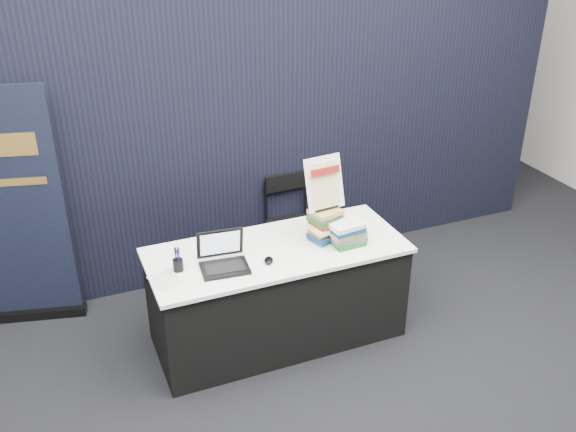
{
  "coord_description": "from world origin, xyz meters",
  "views": [
    {
      "loc": [
        -1.4,
        -3.03,
        2.99
      ],
      "look_at": [
        0.08,
        0.55,
        0.99
      ],
      "focal_mm": 40.0,
      "sensor_mm": 36.0,
      "label": 1
    }
  ],
  "objects_px": {
    "laptop": "(223,259)",
    "stacking_chair": "(292,221)",
    "info_sign": "(324,184)",
    "display_table": "(277,293)",
    "pullup_banner": "(15,224)",
    "book_stack_tall": "(325,224)",
    "book_stack_short": "(345,232)"
  },
  "relations": [
    {
      "from": "laptop",
      "to": "book_stack_short",
      "type": "distance_m",
      "value": 0.89
    },
    {
      "from": "display_table",
      "to": "stacking_chair",
      "type": "distance_m",
      "value": 0.95
    },
    {
      "from": "display_table",
      "to": "book_stack_short",
      "type": "distance_m",
      "value": 0.67
    },
    {
      "from": "pullup_banner",
      "to": "book_stack_short",
      "type": "bearing_deg",
      "value": -12.88
    },
    {
      "from": "display_table",
      "to": "info_sign",
      "type": "bearing_deg",
      "value": 4.27
    },
    {
      "from": "display_table",
      "to": "pullup_banner",
      "type": "height_order",
      "value": "pullup_banner"
    },
    {
      "from": "laptop",
      "to": "info_sign",
      "type": "height_order",
      "value": "info_sign"
    },
    {
      "from": "book_stack_short",
      "to": "pullup_banner",
      "type": "relative_size",
      "value": 0.13
    },
    {
      "from": "laptop",
      "to": "stacking_chair",
      "type": "bearing_deg",
      "value": 51.85
    },
    {
      "from": "stacking_chair",
      "to": "pullup_banner",
      "type": "bearing_deg",
      "value": 175.07
    },
    {
      "from": "info_sign",
      "to": "stacking_chair",
      "type": "xyz_separation_m",
      "value": [
        0.1,
        0.8,
        -0.7
      ]
    },
    {
      "from": "book_stack_short",
      "to": "display_table",
      "type": "bearing_deg",
      "value": 166.74
    },
    {
      "from": "info_sign",
      "to": "book_stack_short",
      "type": "bearing_deg",
      "value": -58.51
    },
    {
      "from": "display_table",
      "to": "info_sign",
      "type": "relative_size",
      "value": 4.7
    },
    {
      "from": "laptop",
      "to": "book_stack_short",
      "type": "bearing_deg",
      "value": 4.09
    },
    {
      "from": "laptop",
      "to": "info_sign",
      "type": "distance_m",
      "value": 0.87
    },
    {
      "from": "display_table",
      "to": "pullup_banner",
      "type": "bearing_deg",
      "value": 150.3
    },
    {
      "from": "book_stack_short",
      "to": "stacking_chair",
      "type": "distance_m",
      "value": 1.01
    },
    {
      "from": "book_stack_tall",
      "to": "pullup_banner",
      "type": "distance_m",
      "value": 2.24
    },
    {
      "from": "laptop",
      "to": "book_stack_tall",
      "type": "distance_m",
      "value": 0.79
    },
    {
      "from": "book_stack_short",
      "to": "info_sign",
      "type": "relative_size",
      "value": 0.64
    },
    {
      "from": "display_table",
      "to": "laptop",
      "type": "xyz_separation_m",
      "value": [
        -0.42,
        -0.08,
        0.43
      ]
    },
    {
      "from": "display_table",
      "to": "book_stack_short",
      "type": "xyz_separation_m",
      "value": [
        0.47,
        -0.11,
        0.46
      ]
    },
    {
      "from": "info_sign",
      "to": "laptop",
      "type": "bearing_deg",
      "value": -177.73
    },
    {
      "from": "display_table",
      "to": "book_stack_short",
      "type": "relative_size",
      "value": 7.36
    },
    {
      "from": "info_sign",
      "to": "pullup_banner",
      "type": "relative_size",
      "value": 0.21
    },
    {
      "from": "display_table",
      "to": "info_sign",
      "type": "xyz_separation_m",
      "value": [
        0.36,
        0.03,
        0.79
      ]
    },
    {
      "from": "book_stack_short",
      "to": "stacking_chair",
      "type": "xyz_separation_m",
      "value": [
        -0.01,
        0.94,
        -0.37
      ]
    },
    {
      "from": "laptop",
      "to": "pullup_banner",
      "type": "xyz_separation_m",
      "value": [
        -1.24,
        1.03,
        0.01
      ]
    },
    {
      "from": "info_sign",
      "to": "book_stack_tall",
      "type": "bearing_deg",
      "value": -95.88
    },
    {
      "from": "book_stack_tall",
      "to": "book_stack_short",
      "type": "height_order",
      "value": "book_stack_tall"
    },
    {
      "from": "info_sign",
      "to": "pullup_banner",
      "type": "xyz_separation_m",
      "value": [
        -2.02,
        0.92,
        -0.35
      ]
    }
  ]
}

